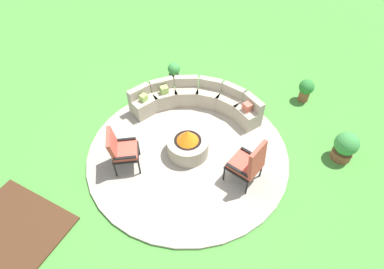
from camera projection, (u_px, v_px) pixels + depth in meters
ground_plane at (188, 154)px, 7.34m from camera, size 24.00×24.00×0.00m
patio_circle at (188, 153)px, 7.32m from camera, size 4.46×4.46×0.06m
mulch_bed_left at (16, 227)px, 6.11m from camera, size 1.88×1.41×0.04m
fire_pit at (188, 144)px, 7.10m from camera, size 0.91×0.91×0.68m
curved_stone_bench at (196, 100)px, 8.06m from camera, size 3.06×1.66×0.69m
lounge_chair_front_left at (121, 149)px, 6.66m from camera, size 0.76×0.79×1.01m
lounge_chair_front_right at (249, 163)px, 6.37m from camera, size 0.70×0.68×1.12m
potted_plant_0 at (306, 89)px, 8.33m from camera, size 0.38×0.38×0.62m
potted_plant_1 at (346, 146)px, 7.00m from camera, size 0.51×0.51×0.71m
potted_plant_2 at (174, 72)px, 8.83m from camera, size 0.33×0.33×0.63m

